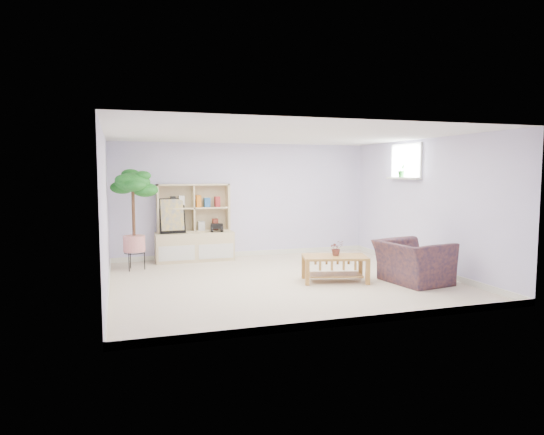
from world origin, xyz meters
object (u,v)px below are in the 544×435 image
object	(u,v)px
armchair	(413,259)
coffee_table	(335,269)
floor_tree	(134,220)
storage_unit	(194,223)

from	to	relation	value
armchair	coffee_table	bearing A→B (deg)	59.21
coffee_table	floor_tree	bearing A→B (deg)	161.96
storage_unit	coffee_table	world-z (taller)	storage_unit
floor_tree	armchair	size ratio (longest dim) A/B	1.76
coffee_table	armchair	distance (m)	1.28
storage_unit	coffee_table	xyz separation A→B (m)	(1.91, -2.58, -0.57)
floor_tree	storage_unit	bearing A→B (deg)	26.10
storage_unit	armchair	bearing A→B (deg)	-44.77
storage_unit	coffee_table	distance (m)	3.26
floor_tree	armchair	distance (m)	4.97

